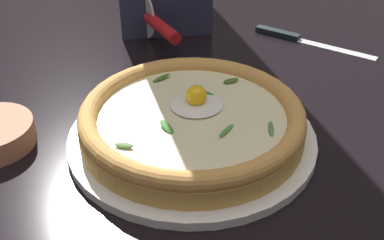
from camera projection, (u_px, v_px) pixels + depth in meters
The scene contains 5 objects.
ground_plane at pixel (217, 148), 0.63m from camera, with size 2.40×2.40×0.03m, color black.
pizza_plate at pixel (192, 136), 0.62m from camera, with size 0.32×0.32×0.01m, color white.
pizza at pixel (192, 119), 0.60m from camera, with size 0.29×0.29×0.06m.
pizza_cutter at pixel (156, 23), 0.84m from camera, with size 0.04×0.17×0.09m.
table_knife at pixel (296, 38), 0.89m from camera, with size 0.15×0.20×0.01m.
Camera 1 is at (0.21, 0.46, 0.37)m, focal length 43.87 mm.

